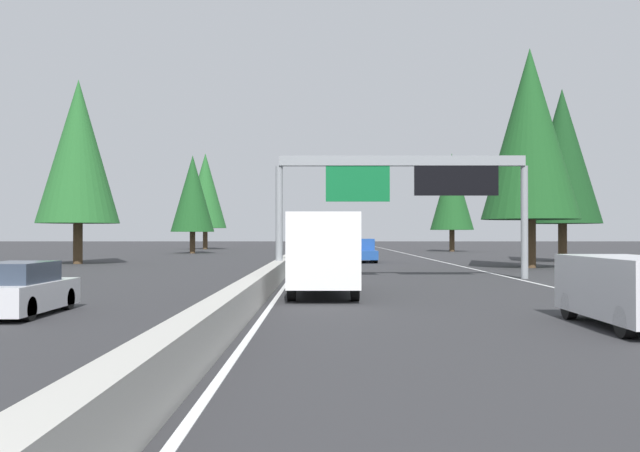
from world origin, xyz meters
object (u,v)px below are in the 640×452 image
at_px(sedan_mid_left, 357,249).
at_px(conifer_right_near, 530,134).
at_px(conifer_left_far, 205,191).
at_px(oncoming_near, 20,290).
at_px(conifer_left_near, 78,152).
at_px(minivan_near_right, 630,288).
at_px(conifer_right_mid, 562,156).
at_px(pickup_far_right, 363,251).
at_px(conifer_right_far, 452,192).
at_px(box_truck_far_left, 323,251).
at_px(sign_gantry_overhead, 405,181).
at_px(sedan_far_center, 348,246).
at_px(conifer_left_mid, 193,194).

height_order(sedan_mid_left, conifer_right_near, conifer_right_near).
distance_m(sedan_mid_left, conifer_left_far, 38.25).
height_order(oncoming_near, conifer_left_near, conifer_left_near).
height_order(minivan_near_right, conifer_right_near, conifer_right_near).
bearing_deg(conifer_right_mid, oncoming_near, 143.66).
xyz_separation_m(minivan_near_right, conifer_right_mid, (40.51, -12.23, 7.61)).
relative_size(pickup_far_right, conifer_right_far, 0.44).
xyz_separation_m(oncoming_near, conifer_left_near, (33.62, 10.01, 7.77)).
height_order(box_truck_far_left, pickup_far_right, box_truck_far_left).
bearing_deg(sign_gantry_overhead, sedan_far_center, 0.67).
distance_m(sign_gantry_overhead, conifer_left_mid, 50.61).
xyz_separation_m(box_truck_far_left, sedan_mid_left, (48.59, -3.68, -0.93)).
height_order(sign_gantry_overhead, conifer_left_far, conifer_left_far).
bearing_deg(conifer_right_far, conifer_left_mid, 106.07).
xyz_separation_m(sedan_mid_left, sedan_far_center, (17.75, 0.20, 0.00)).
xyz_separation_m(sign_gantry_overhead, conifer_right_mid, (21.92, -15.37, 3.66)).
distance_m(sign_gantry_overhead, conifer_left_far, 73.65).
bearing_deg(conifer_right_near, conifer_right_far, -3.91).
distance_m(oncoming_near, conifer_right_far, 76.56).
bearing_deg(sedan_mid_left, pickup_far_right, 178.70).
bearing_deg(sedan_far_center, conifer_right_mid, -155.57).
relative_size(minivan_near_right, conifer_right_near, 0.34).
relative_size(box_truck_far_left, oncoming_near, 1.93).
bearing_deg(pickup_far_right, conifer_left_near, 99.66).
bearing_deg(conifer_right_mid, conifer_left_mid, 54.30).
distance_m(sedan_mid_left, oncoming_near, 56.74).
relative_size(sedan_far_center, pickup_far_right, 0.79).
bearing_deg(conifer_left_near, sedan_far_center, -28.91).
xyz_separation_m(sedan_mid_left, conifer_right_far, (16.50, -13.16, 7.05)).
relative_size(sign_gantry_overhead, box_truck_far_left, 1.49).
xyz_separation_m(conifer_right_far, conifer_left_mid, (-9.19, 31.91, -0.77)).
bearing_deg(pickup_far_right, conifer_left_far, 22.94).
distance_m(conifer_left_mid, conifer_left_far, 23.72).
height_order(conifer_right_near, conifer_right_mid, conifer_right_near).
distance_m(sign_gantry_overhead, conifer_right_far, 57.46).
distance_m(sign_gantry_overhead, conifer_left_near, 28.83).
relative_size(sedan_mid_left, conifer_left_near, 0.32).
distance_m(sedan_mid_left, conifer_right_near, 30.94).
xyz_separation_m(oncoming_near, conifer_right_near, (27.39, -22.16, 8.21)).
relative_size(sign_gantry_overhead, sedan_mid_left, 2.88).
xyz_separation_m(conifer_right_far, conifer_left_near, (-38.33, 35.22, 0.73)).
bearing_deg(minivan_near_right, conifer_left_near, 35.32).
bearing_deg(conifer_left_near, minivan_near_right, -144.68).
bearing_deg(conifer_right_mid, sedan_far_center, 24.43).
distance_m(oncoming_near, conifer_left_mid, 63.43).
height_order(minivan_near_right, pickup_far_right, pickup_far_right).
relative_size(sedan_far_center, conifer_right_near, 0.30).
xyz_separation_m(conifer_right_near, conifer_left_near, (6.23, 32.17, -0.44)).
bearing_deg(sign_gantry_overhead, box_truck_far_left, 155.53).
bearing_deg(conifer_right_far, sedan_mid_left, 141.43).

